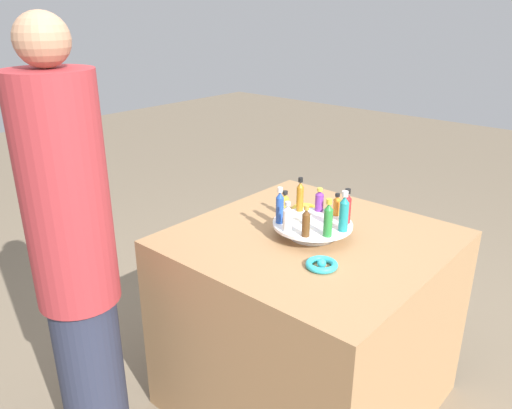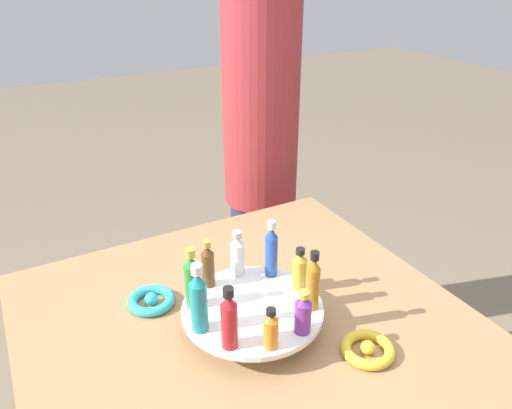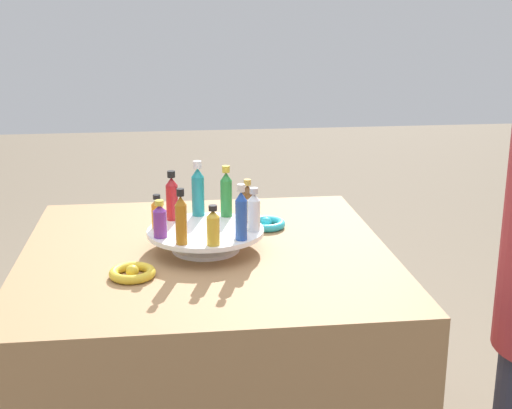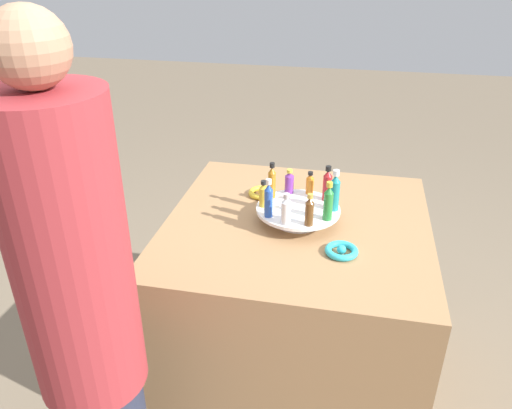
% 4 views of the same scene
% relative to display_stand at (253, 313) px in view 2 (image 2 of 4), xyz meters
% --- Properties ---
extents(display_stand, '(0.30, 0.30, 0.06)m').
position_rel_display_stand_xyz_m(display_stand, '(0.00, 0.00, 0.00)').
color(display_stand, white).
rests_on(display_stand, party_table).
extents(bottle_brown, '(0.03, 0.03, 0.12)m').
position_rel_display_stand_xyz_m(bottle_brown, '(0.05, -0.11, 0.07)').
color(bottle_brown, brown).
rests_on(bottle_brown, display_stand).
extents(bottle_green, '(0.03, 0.03, 0.14)m').
position_rel_display_stand_xyz_m(bottle_green, '(0.11, -0.06, 0.08)').
color(bottle_green, '#288438').
rests_on(bottle_green, display_stand).
extents(bottle_teal, '(0.03, 0.03, 0.15)m').
position_rel_display_stand_xyz_m(bottle_teal, '(0.12, 0.01, 0.09)').
color(bottle_teal, teal).
rests_on(bottle_teal, display_stand).
extents(bottle_red, '(0.03, 0.03, 0.13)m').
position_rel_display_stand_xyz_m(bottle_red, '(0.09, 0.08, 0.08)').
color(bottle_red, '#B21E23').
rests_on(bottle_red, display_stand).
extents(bottle_orange, '(0.03, 0.03, 0.09)m').
position_rel_display_stand_xyz_m(bottle_orange, '(0.03, 0.12, 0.06)').
color(bottle_orange, orange).
rests_on(bottle_orange, display_stand).
extents(bottle_purple, '(0.03, 0.03, 0.10)m').
position_rel_display_stand_xyz_m(bottle_purple, '(-0.05, 0.11, 0.06)').
color(bottle_purple, '#702D93').
rests_on(bottle_purple, display_stand).
extents(bottle_amber, '(0.03, 0.03, 0.14)m').
position_rel_display_stand_xyz_m(bottle_amber, '(-0.11, 0.06, 0.08)').
color(bottle_amber, '#AD6B19').
rests_on(bottle_amber, display_stand).
extents(bottle_gold, '(0.03, 0.03, 0.10)m').
position_rel_display_stand_xyz_m(bottle_gold, '(-0.12, -0.01, 0.06)').
color(bottle_gold, gold).
rests_on(bottle_gold, display_stand).
extents(bottle_blue, '(0.03, 0.03, 0.14)m').
position_rel_display_stand_xyz_m(bottle_blue, '(-0.09, -0.08, 0.08)').
color(bottle_blue, '#234CAD').
rests_on(bottle_blue, display_stand).
extents(bottle_clear, '(0.03, 0.03, 0.11)m').
position_rel_display_stand_xyz_m(bottle_clear, '(-0.03, -0.12, 0.07)').
color(bottle_clear, silver).
rests_on(bottle_clear, display_stand).
extents(ribbon_bow_gold, '(0.11, 0.11, 0.03)m').
position_rel_display_stand_xyz_m(ribbon_bow_gold, '(-0.17, 0.18, -0.03)').
color(ribbon_bow_gold, gold).
rests_on(ribbon_bow_gold, party_table).
extents(ribbon_bow_teal, '(0.11, 0.11, 0.03)m').
position_rel_display_stand_xyz_m(ribbon_bow_teal, '(0.17, -0.18, -0.03)').
color(ribbon_bow_teal, '#2DB7CC').
rests_on(ribbon_bow_teal, party_table).
extents(person_figure, '(0.27, 0.27, 1.57)m').
position_rel_display_stand_xyz_m(person_figure, '(-0.43, -0.74, -0.01)').
color(person_figure, '#282D42').
rests_on(person_figure, ground_plane).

